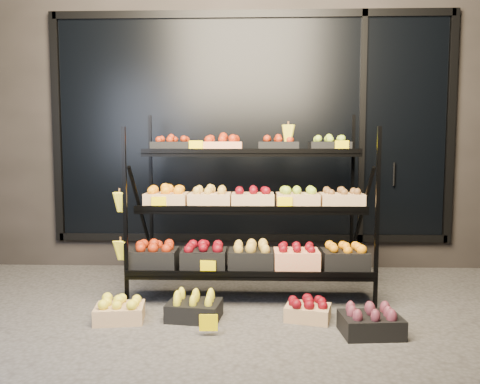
{
  "coord_description": "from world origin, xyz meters",
  "views": [
    {
      "loc": [
        0.03,
        -3.58,
        1.31
      ],
      "look_at": [
        -0.09,
        0.55,
        0.94
      ],
      "focal_mm": 35.0,
      "sensor_mm": 36.0,
      "label": 1
    }
  ],
  "objects_px": {
    "floor_crate_midright": "(308,309)",
    "floor_crate_left": "(120,310)",
    "floor_crate_midleft": "(194,307)",
    "display_rack": "(250,208)"
  },
  "relations": [
    {
      "from": "floor_crate_midleft",
      "to": "floor_crate_midright",
      "type": "xyz_separation_m",
      "value": [
        0.88,
        0.01,
        -0.01
      ]
    },
    {
      "from": "floor_crate_left",
      "to": "floor_crate_midright",
      "type": "bearing_deg",
      "value": -5.39
    },
    {
      "from": "display_rack",
      "to": "floor_crate_left",
      "type": "bearing_deg",
      "value": -143.91
    },
    {
      "from": "floor_crate_midleft",
      "to": "floor_crate_left",
      "type": "bearing_deg",
      "value": -165.98
    },
    {
      "from": "floor_crate_left",
      "to": "floor_crate_midleft",
      "type": "distance_m",
      "value": 0.57
    },
    {
      "from": "floor_crate_left",
      "to": "floor_crate_midright",
      "type": "distance_m",
      "value": 1.45
    },
    {
      "from": "display_rack",
      "to": "floor_crate_midright",
      "type": "xyz_separation_m",
      "value": [
        0.46,
        -0.65,
        -0.7
      ]
    },
    {
      "from": "floor_crate_left",
      "to": "floor_crate_midleft",
      "type": "height_order",
      "value": "floor_crate_midleft"
    },
    {
      "from": "floor_crate_midleft",
      "to": "floor_crate_midright",
      "type": "distance_m",
      "value": 0.88
    },
    {
      "from": "floor_crate_midright",
      "to": "floor_crate_left",
      "type": "bearing_deg",
      "value": -162.01
    }
  ]
}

